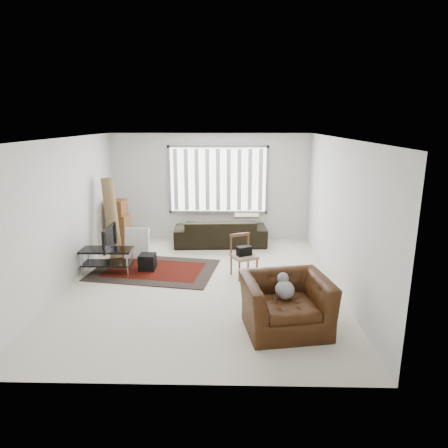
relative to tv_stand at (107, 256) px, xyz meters
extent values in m
plane|color=beige|center=(1.95, -0.51, -0.36)|extent=(6.00, 6.00, 0.00)
cube|color=white|center=(1.95, -0.51, 2.34)|extent=(5.00, 6.00, 0.02)
cube|color=silver|center=(1.95, 2.49, 0.99)|extent=(5.00, 0.02, 2.70)
cube|color=silver|center=(1.95, -3.51, 0.99)|extent=(5.00, 0.02, 2.70)
cube|color=silver|center=(-0.55, -0.51, 0.99)|extent=(0.02, 6.00, 2.70)
cube|color=silver|center=(4.45, -0.51, 0.99)|extent=(0.02, 6.00, 2.70)
cube|color=white|center=(2.15, 2.47, 1.19)|extent=(2.40, 0.01, 1.60)
cube|color=gray|center=(2.15, 2.45, 1.19)|extent=(2.52, 0.06, 1.72)
cube|color=white|center=(2.15, 2.41, 1.19)|extent=(2.40, 0.02, 1.55)
cube|color=black|center=(0.92, 0.15, -0.35)|extent=(2.67, 1.99, 0.02)
cube|color=#430D06|center=(0.92, 0.15, -0.34)|extent=(2.09, 1.41, 0.00)
cube|color=black|center=(0.00, 0.00, 0.12)|extent=(1.01, 0.45, 0.04)
cube|color=black|center=(0.00, 0.00, -0.16)|extent=(0.97, 0.42, 0.03)
cylinder|color=#B2B2B7|center=(-0.45, -0.19, -0.11)|extent=(0.03, 0.03, 0.51)
cylinder|color=#B2B2B7|center=(0.45, -0.19, -0.11)|extent=(0.03, 0.03, 0.51)
cylinder|color=#B2B2B7|center=(-0.45, 0.19, -0.11)|extent=(0.03, 0.03, 0.51)
cylinder|color=#B2B2B7|center=(0.45, 0.19, -0.11)|extent=(0.03, 0.03, 0.51)
imported|color=black|center=(0.00, 0.00, 0.38)|extent=(0.11, 0.82, 0.47)
cube|color=black|center=(0.78, 0.16, -0.18)|extent=(0.33, 0.33, 0.32)
cube|color=brown|center=(-0.20, 1.61, -0.15)|extent=(0.54, 0.51, 0.44)
cube|color=brown|center=(-0.18, 1.58, 0.27)|extent=(0.49, 0.46, 0.40)
cube|color=brown|center=(-0.22, 1.63, 0.65)|extent=(0.45, 0.45, 0.35)
cube|color=silver|center=(0.39, 0.89, -0.02)|extent=(0.56, 0.27, 0.69)
cylinder|color=brown|center=(-0.17, 1.01, 0.53)|extent=(0.56, 0.70, 1.79)
imported|color=black|center=(2.22, 1.94, 0.07)|extent=(2.30, 1.10, 0.86)
cube|color=#8B715B|center=(2.75, -0.14, 0.05)|extent=(0.60, 0.60, 0.05)
cylinder|color=brown|center=(2.66, -0.39, -0.16)|extent=(0.04, 0.04, 0.42)
cylinder|color=brown|center=(3.00, -0.23, -0.16)|extent=(0.04, 0.04, 0.42)
cylinder|color=brown|center=(2.50, -0.04, -0.16)|extent=(0.04, 0.04, 0.42)
cylinder|color=brown|center=(2.85, 0.12, -0.16)|extent=(0.04, 0.04, 0.42)
cube|color=brown|center=(2.67, 0.05, 0.44)|extent=(0.40, 0.21, 0.06)
cube|color=brown|center=(2.50, -0.03, 0.26)|extent=(0.05, 0.05, 0.42)
cube|color=brown|center=(2.84, 0.12, 0.26)|extent=(0.05, 0.05, 0.42)
cube|color=black|center=(2.75, -0.14, 0.17)|extent=(0.32, 0.26, 0.18)
imported|color=#3E1F0C|center=(3.31, -2.16, 0.09)|extent=(1.39, 1.26, 0.91)
ellipsoid|color=#59595B|center=(3.31, -2.16, 0.23)|extent=(0.30, 0.36, 0.23)
sphere|color=#59595B|center=(3.28, -2.00, 0.36)|extent=(0.17, 0.17, 0.17)
camera|label=1|loc=(2.53, -7.54, 2.63)|focal=32.00mm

